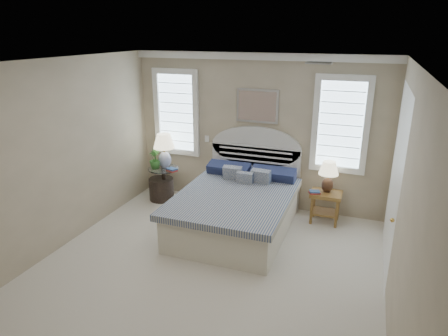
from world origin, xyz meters
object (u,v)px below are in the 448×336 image
bed (238,206)px  side_table_left (164,181)px  lamp_left (164,147)px  floor_pot (161,189)px  nightstand_right (326,201)px  lamp_right (328,173)px

bed → side_table_left: bearing=160.3°
side_table_left → lamp_left: bearing=92.7°
side_table_left → floor_pot: (-0.06, -0.00, -0.18)m
nightstand_right → lamp_left: size_ratio=0.83×
side_table_left → floor_pot: bearing=-178.6°
nightstand_right → floor_pot: (-3.01, -0.10, -0.18)m
bed → side_table_left: (-1.65, 0.59, 0.00)m
lamp_left → lamp_right: 2.96m
bed → floor_pot: (-1.71, 0.59, -0.18)m
bed → side_table_left: 1.75m
floor_pot → lamp_right: bearing=2.9°
floor_pot → lamp_right: lamp_right is taller
side_table_left → nightstand_right: side_table_left is taller
side_table_left → lamp_left: lamp_left is taller
side_table_left → lamp_left: size_ratio=0.98×
bed → floor_pot: bearing=161.0°
nightstand_right → lamp_right: size_ratio=1.01×
nightstand_right → lamp_left: 3.02m
side_table_left → floor_pot: side_table_left is taller
lamp_right → side_table_left: bearing=-177.1°
bed → side_table_left: bed is taller
bed → floor_pot: size_ratio=4.96×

